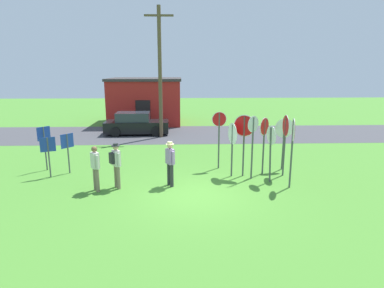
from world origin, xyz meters
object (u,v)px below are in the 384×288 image
Objects in this scene: stop_sign_rear_right at (271,144)px; stop_sign_leaning_right at (232,140)px; parked_car_on_street at (136,124)px; stop_sign_nearest at (244,134)px; stop_sign_low_front at (284,134)px; person_holding_notes at (95,166)px; info_panel_leftmost at (68,146)px; info_panel_rightmost at (48,150)px; stop_sign_tallest at (264,136)px; info_panel_middle at (44,140)px; person_near_signs at (116,162)px; stop_sign_center_cluster at (293,140)px; person_with_sunhat at (170,161)px; stop_sign_rear_left at (285,134)px; stop_sign_leaning_left at (219,131)px; utility_pole at (160,71)px; stop_sign_far_back at (253,137)px.

stop_sign_rear_right is 1.01× the size of stop_sign_leaning_right.
stop_sign_rear_right reaches higher than parked_car_on_street.
parked_car_on_street is at bearing 121.18° from stop_sign_nearest.
person_holding_notes is at bearing -162.58° from stop_sign_low_front.
stop_sign_low_front reaches higher than info_panel_leftmost.
parked_car_on_street is 9.47m from info_panel_rightmost.
info_panel_rightmost is (-7.55, 0.17, -0.40)m from stop_sign_leaning_right.
stop_sign_tallest is 8.33m from info_panel_leftmost.
person_near_signs is at bearing -34.30° from info_panel_middle.
stop_sign_leaning_right is at bearing 15.62° from person_near_signs.
stop_sign_center_cluster is 9.71m from info_panel_rightmost.
stop_sign_rear_right is 6.68m from person_holding_notes.
person_with_sunhat is at bearing -21.93° from info_panel_middle.
person_near_signs is at bearing -169.26° from stop_sign_rear_left.
stop_sign_leaning_left is 2.84m from stop_sign_rear_left.
person_holding_notes is 2.79m from info_panel_leftmost.
info_panel_middle is (-7.66, -0.00, -0.36)m from stop_sign_leaning_left.
stop_sign_rear_left is at bearing 45.02° from stop_sign_rear_right.
info_panel_middle is (-1.15, 0.48, 0.16)m from info_panel_leftmost.
stop_sign_nearest reaches higher than stop_sign_leaning_right.
stop_sign_nearest is at bearing 20.06° from person_with_sunhat.
info_panel_rightmost is at bearing -117.25° from utility_pole.
person_holding_notes reaches higher than parked_car_on_street.
stop_sign_rear_left reaches higher than parked_car_on_street.
stop_sign_leaning_right is 2.81m from person_with_sunhat.
stop_sign_tallest is 1.07× the size of stop_sign_rear_right.
stop_sign_nearest is at bearing -51.78° from stop_sign_leaning_left.
stop_sign_far_back reaches higher than parked_car_on_street.
stop_sign_nearest is 3.30m from person_with_sunhat.
parked_car_on_street is (-1.78, 1.06, -3.58)m from utility_pole.
person_near_signs is 0.75m from person_holding_notes.
info_panel_rightmost is at bearing -142.08° from info_panel_leftmost.
stop_sign_tallest is at bearing -59.24° from utility_pole.
stop_sign_rear_left is 1.14× the size of stop_sign_leaning_right.
parked_car_on_street is 1.68× the size of stop_sign_far_back.
stop_sign_low_front is 2.84m from stop_sign_leaning_left.
stop_sign_low_front reaches higher than person_near_signs.
stop_sign_rear_right is at bearing -89.81° from stop_sign_tallest.
stop_sign_nearest reaches higher than info_panel_middle.
info_panel_rightmost is at bearing 173.83° from stop_sign_rear_right.
stop_sign_tallest is at bearing -5.29° from info_panel_middle.
stop_sign_rear_right reaches higher than person_with_sunhat.
stop_sign_nearest reaches higher than info_panel_leftmost.
stop_sign_far_back reaches higher than stop_sign_nearest.
stop_sign_center_cluster is 1.58× the size of info_panel_rightmost.
stop_sign_rear_right is (-0.80, -0.80, -0.24)m from stop_sign_rear_left.
stop_sign_rear_right is (4.76, -9.06, -2.72)m from utility_pole.
stop_sign_far_back is (1.17, -1.50, 0.02)m from stop_sign_leaning_left.
stop_sign_rear_left reaches higher than stop_sign_leaning_left.
stop_sign_leaning_right is (3.38, -8.27, -2.71)m from utility_pole.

